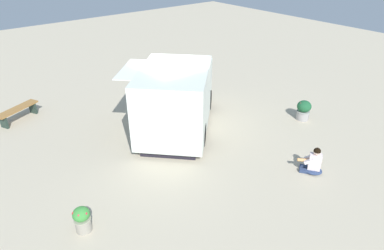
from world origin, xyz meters
The scene contains 6 objects.
ground_plane centered at (0.00, 0.00, 0.00)m, with size 40.00×40.00×0.00m, color #BCAF94.
food_truck centered at (-0.12, -0.29, 1.13)m, with size 4.84×4.78×2.37m.
person_customer centered at (1.30, -4.97, 0.32)m, with size 0.67×0.76×0.84m.
planter_flowering_near centered at (3.89, -2.84, 0.40)m, with size 0.52×0.52×0.76m.
planter_flowering_far centered at (-4.83, -2.90, 0.35)m, with size 0.40×0.40×0.67m.
plaza_bench centered at (-4.50, 3.86, 0.38)m, with size 1.64×1.07×0.51m.
Camera 1 is at (-6.36, -8.83, 5.98)m, focal length 30.88 mm.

